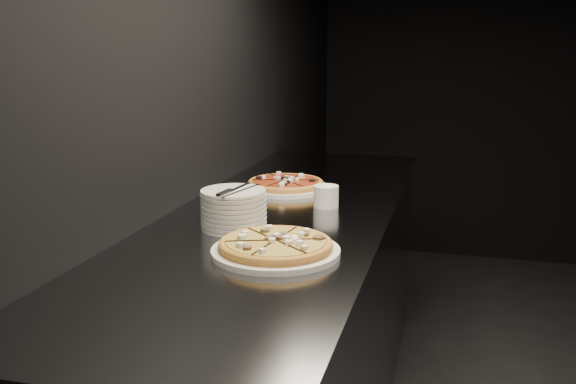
% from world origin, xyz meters
% --- Properties ---
extents(wall_left, '(0.02, 5.00, 2.80)m').
position_xyz_m(wall_left, '(-2.50, 0.00, 1.40)').
color(wall_left, black).
rests_on(wall_left, floor).
extents(counter, '(0.74, 2.44, 0.92)m').
position_xyz_m(counter, '(-2.13, 0.00, 0.46)').
color(counter, slate).
rests_on(counter, floor).
extents(pizza_mushroom, '(0.41, 0.41, 0.04)m').
position_xyz_m(pizza_mushroom, '(-2.02, -0.45, 0.94)').
color(pizza_mushroom, white).
rests_on(pizza_mushroom, counter).
extents(pizza_tomato, '(0.36, 0.36, 0.04)m').
position_xyz_m(pizza_tomato, '(-2.21, 0.33, 0.94)').
color(pizza_tomato, white).
rests_on(pizza_tomato, counter).
extents(plate_stack, '(0.20, 0.20, 0.12)m').
position_xyz_m(plate_stack, '(-2.22, -0.23, 0.98)').
color(plate_stack, white).
rests_on(plate_stack, counter).
extents(cutlery, '(0.10, 0.21, 0.01)m').
position_xyz_m(cutlery, '(-2.22, -0.25, 1.04)').
color(cutlery, silver).
rests_on(cutlery, plate_stack).
extents(ramekin, '(0.09, 0.09, 0.08)m').
position_xyz_m(ramekin, '(-2.00, 0.10, 0.96)').
color(ramekin, silver).
rests_on(ramekin, counter).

